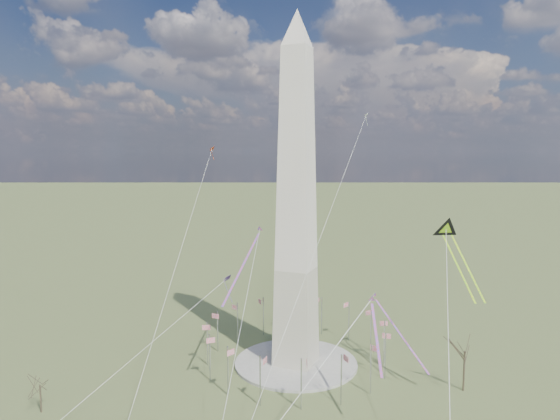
% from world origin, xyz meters
% --- Properties ---
extents(ground, '(2000.00, 2000.00, 0.00)m').
position_xyz_m(ground, '(0.00, 0.00, 0.00)').
color(ground, '#4E5D2E').
rests_on(ground, ground).
extents(plaza, '(36.00, 36.00, 0.80)m').
position_xyz_m(plaza, '(0.00, 0.00, 0.40)').
color(plaza, '#A5A096').
rests_on(plaza, ground).
extents(washington_monument, '(15.56, 15.56, 100.00)m').
position_xyz_m(washington_monument, '(0.00, 0.00, 47.95)').
color(washington_monument, beige).
rests_on(washington_monument, plaza).
extents(flagpole_ring, '(54.40, 54.40, 13.00)m').
position_xyz_m(flagpole_ring, '(-0.00, -0.00, 7.27)').
color(flagpole_ring, silver).
rests_on(flagpole_ring, ground).
extents(tree_near, '(9.20, 9.20, 16.11)m').
position_xyz_m(tree_near, '(46.33, 0.84, 11.48)').
color(tree_near, '#4C3F2E').
rests_on(tree_near, ground).
extents(tree_far, '(5.82, 5.82, 10.18)m').
position_xyz_m(tree_far, '(-47.73, -48.16, 7.25)').
color(tree_far, '#4C3F2E').
rests_on(tree_far, ground).
extents(kite_delta_black, '(14.39, 20.89, 17.51)m').
position_xyz_m(kite_delta_black, '(40.89, 2.18, 41.22)').
color(kite_delta_black, black).
rests_on(kite_delta_black, ground).
extents(kite_diamond_purple, '(2.24, 3.03, 8.87)m').
position_xyz_m(kite_diamond_purple, '(-21.17, -2.22, 23.49)').
color(kite_diamond_purple, '#391769').
rests_on(kite_diamond_purple, ground).
extents(kite_streamer_left, '(7.07, 17.92, 12.74)m').
position_xyz_m(kite_streamer_left, '(26.46, -18.72, 21.33)').
color(kite_streamer_left, '#FF4528').
rests_on(kite_streamer_left, ground).
extents(kite_streamer_mid, '(2.30, 24.44, 16.78)m').
position_xyz_m(kite_streamer_mid, '(-9.36, -12.36, 34.90)').
color(kite_streamer_mid, '#FF4528').
rests_on(kite_streamer_mid, ground).
extents(kite_streamer_right, '(18.90, 16.65, 16.35)m').
position_xyz_m(kite_streamer_right, '(26.30, 7.34, 14.25)').
color(kite_streamer_right, '#FF4528').
rests_on(kite_streamer_right, ground).
extents(kite_small_red, '(1.58, 2.39, 5.11)m').
position_xyz_m(kite_small_red, '(-44.25, 30.91, 62.82)').
color(kite_small_red, red).
rests_on(kite_small_red, ground).
extents(kite_small_white, '(1.34, 2.02, 4.34)m').
position_xyz_m(kite_small_white, '(10.05, 44.83, 74.64)').
color(kite_small_white, silver).
rests_on(kite_small_white, ground).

